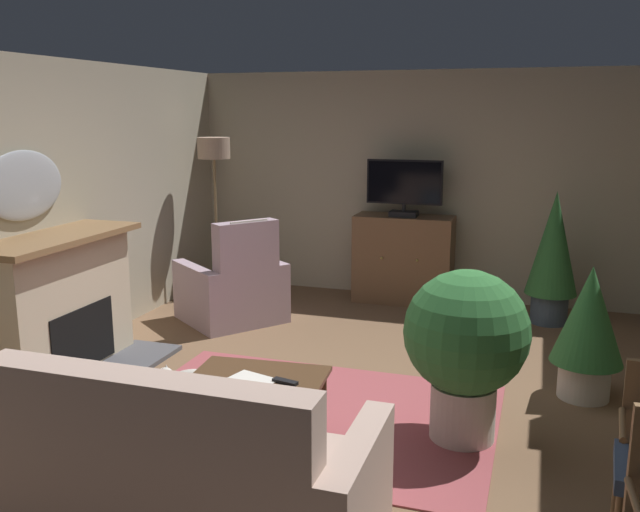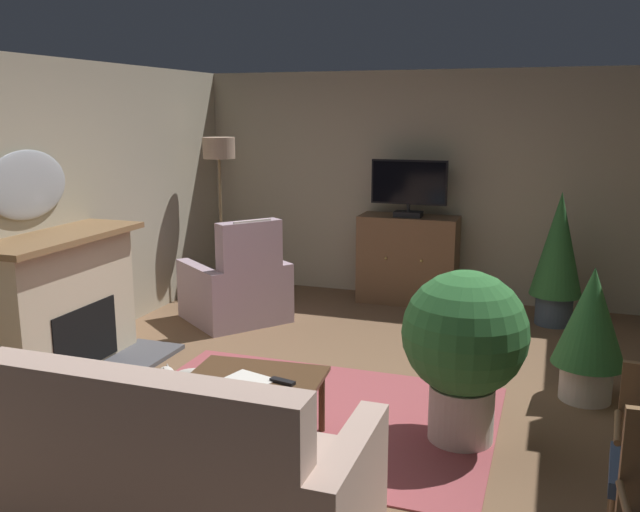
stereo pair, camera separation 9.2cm
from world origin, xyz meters
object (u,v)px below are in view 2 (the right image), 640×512
Objects in this scene: tv_cabinet at (408,261)px; floor_lamp at (219,169)px; tv_remote at (283,381)px; sofa_floral at (173,477)px; armchair_angled_to_table at (237,289)px; cat at (193,379)px; potted_plant_tall_palm_by_window at (464,342)px; fireplace at (62,306)px; potted_plant_small_fern_corner at (558,253)px; wall_mirror_oval at (27,185)px; potted_plant_on_hearth_side at (590,327)px; television at (409,187)px; folded_newspaper at (249,380)px; coffee_table at (256,384)px.

floor_lamp is (-2.12, -0.45, 1.03)m from tv_cabinet.
sofa_floral reaches higher than tv_remote.
armchair_angled_to_table is 1.85m from cat.
potted_plant_tall_palm_by_window is at bearing -71.84° from tv_cabinet.
fireplace is 4.72m from potted_plant_small_fern_corner.
tv_cabinet is at bearing 168.80° from potted_plant_small_fern_corner.
sofa_floral is (2.32, -1.71, -1.23)m from wall_mirror_oval.
potted_plant_tall_palm_by_window is at bearing -100.91° from potted_plant_small_fern_corner.
sofa_floral is 3.25m from potted_plant_on_hearth_side.
television is at bearing 70.77° from cat.
tv_remote is at bearing -58.20° from armchair_angled_to_table.
television is 0.43× the size of sofa_floral.
television is (2.27, 2.96, 0.77)m from fireplace.
tv_cabinet is 0.59× the size of floor_lamp.
sofa_floral reaches higher than folded_newspaper.
wall_mirror_oval is at bearing 164.43° from coffee_table.
potted_plant_small_fern_corner is at bearing 61.40° from coffee_table.
tv_remote is at bearing 23.40° from folded_newspaper.
coffee_table is at bearing -93.51° from tv_cabinet.
floor_lamp is at bearing 112.39° from cat.
television reaches higher than armchair_angled_to_table.
potted_plant_small_fern_corner is (-0.25, 1.89, 0.18)m from potted_plant_on_hearth_side.
potted_plant_small_fern_corner reaches higher than tv_remote.
fireplace is 1.17× the size of potted_plant_small_fern_corner.
tv_cabinet is at bearing 71.08° from cat.
armchair_angled_to_table is at bearing 143.39° from potted_plant_tall_palm_by_window.
tv_remote is at bearing -90.21° from tv_cabinet.
potted_plant_on_hearth_side is at bearing -50.06° from tv_cabinet.
wall_mirror_oval is at bearing 178.41° from folded_newspaper.
wall_mirror_oval reaches higher than potted_plant_small_fern_corner.
television is at bearing 86.44° from coffee_table.
floor_lamp reaches higher than sofa_floral.
floor_lamp reaches higher than potted_plant_tall_palm_by_window.
cat is (1.47, -0.03, -1.47)m from wall_mirror_oval.
potted_plant_small_fern_corner is at bearing 33.28° from wall_mirror_oval.
floor_lamp is (-2.12, -0.40, 0.17)m from television.
wall_mirror_oval is 4.55m from potted_plant_on_hearth_side.
coffee_table is at bearing -36.34° from cat.
potted_plant_small_fern_corner is at bearing 67.87° from sofa_floral.
floor_lamp is at bearing 125.80° from armchair_angled_to_table.
tv_cabinet is 3.25m from cat.
cat is (1.22, -0.03, -0.46)m from fireplace.
fireplace is 2.16× the size of cat.
fireplace is at bearing -145.07° from potted_plant_small_fern_corner.
wall_mirror_oval reaches higher than folded_newspaper.
wall_mirror_oval is at bearing 143.63° from sofa_floral.
sofa_floral is at bearing -128.80° from potted_plant_tall_palm_by_window.
folded_newspaper is at bearing -93.66° from television.
potted_plant_tall_palm_by_window is 0.62× the size of floor_lamp.
sofa_floral is at bearing -87.68° from tv_remote.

